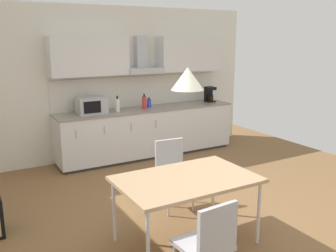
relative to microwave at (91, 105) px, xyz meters
name	(u,v)px	position (x,y,z in m)	size (l,w,h in m)	color
ground_plane	(190,224)	(0.28, -2.64, -1.04)	(7.63, 8.90, 0.02)	brown
wall_back	(99,84)	(0.28, 0.38, 0.31)	(6.10, 0.10, 2.69)	silver
kitchen_counter	(148,132)	(1.05, 0.00, -0.58)	(3.36, 0.68, 0.89)	#333333
backsplash_tile	(140,91)	(1.05, 0.32, 0.14)	(3.34, 0.02, 0.55)	silver
upper_wall_cabinets	(143,55)	(1.05, 0.16, 0.80)	(3.34, 0.40, 0.66)	silver
microwave	(91,105)	(0.00, 0.00, 0.00)	(0.48, 0.35, 0.28)	#ADADB2
coffee_maker	(209,94)	(2.45, 0.03, 0.01)	(0.18, 0.19, 0.30)	black
bottle_white	(117,105)	(0.45, -0.05, -0.02)	(0.08, 0.08, 0.27)	white
bottle_red	(144,102)	(0.98, -0.02, -0.03)	(0.08, 0.08, 0.27)	red
bottle_blue	(149,103)	(1.11, 0.05, -0.06)	(0.08, 0.08, 0.18)	blue
dining_table	(186,182)	(0.01, -2.96, -0.35)	(1.42, 0.92, 0.73)	tan
chair_near_left	(209,240)	(-0.30, -3.80, -0.50)	(0.42, 0.42, 0.87)	#B2B2B7
chair_far_right	(172,167)	(0.34, -2.12, -0.50)	(0.43, 0.43, 0.87)	#B2B2B7
pendant_lamp	(188,79)	(0.01, -2.96, 0.72)	(0.32, 0.32, 0.22)	silver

